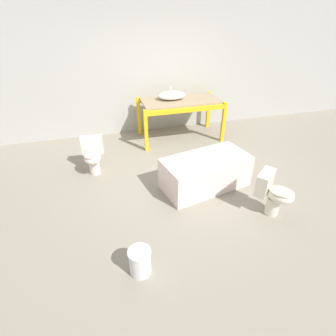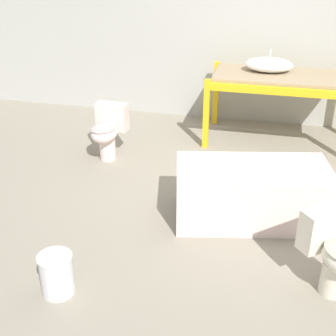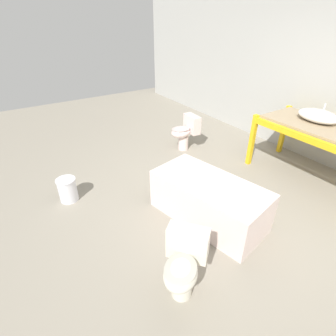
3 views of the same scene
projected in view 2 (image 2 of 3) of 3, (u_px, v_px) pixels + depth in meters
The scene contains 8 objects.
ground_plane at pixel (232, 199), 4.80m from camera, with size 12.00×12.00×0.00m, color gray.
warehouse_wall_rear at pixel (259, 4), 6.05m from camera, with size 10.80×0.08×3.20m.
shelving_rack at pixel (281, 84), 5.78m from camera, with size 1.78×0.91×0.88m.
sink_basin at pixel (269, 65), 5.79m from camera, with size 0.59×0.39×0.25m.
bathtub_main at pixel (252, 190), 4.34m from camera, with size 1.51×0.95×0.54m.
toilet_near at pixel (335, 251), 3.43m from camera, with size 0.57×0.60×0.64m.
toilet_far at pixel (108, 130), 5.48m from camera, with size 0.39×0.53×0.64m.
bucket_white at pixel (57, 274), 3.49m from camera, with size 0.26×0.26×0.34m.
Camera 2 is at (0.31, -4.16, 2.47)m, focal length 50.00 mm.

